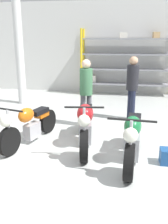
# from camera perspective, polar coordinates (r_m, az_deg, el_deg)

# --- Properties ---
(ground_plane) EXTENTS (30.00, 30.00, 0.00)m
(ground_plane) POSITION_cam_1_polar(r_m,az_deg,el_deg) (5.12, -0.72, -8.81)
(ground_plane) COLOR silver
(back_wall) EXTENTS (30.00, 0.08, 3.60)m
(back_wall) POSITION_cam_1_polar(r_m,az_deg,el_deg) (10.41, 4.89, 14.32)
(back_wall) COLOR silver
(back_wall) RESTS_ON ground_plane
(shelving_rack) EXTENTS (3.65, 0.63, 2.55)m
(shelving_rack) POSITION_cam_1_polar(r_m,az_deg,el_deg) (10.04, 9.71, 11.37)
(shelving_rack) COLOR yellow
(shelving_rack) RESTS_ON ground_plane
(support_pillar) EXTENTS (0.28, 0.28, 3.60)m
(support_pillar) POSITION_cam_1_polar(r_m,az_deg,el_deg) (8.78, -14.59, 13.47)
(support_pillar) COLOR silver
(support_pillar) RESTS_ON ground_plane
(motorcycle_orange) EXTENTS (0.80, 1.88, 0.93)m
(motorcycle_orange) POSITION_cam_1_polar(r_m,az_deg,el_deg) (5.43, -12.45, -2.75)
(motorcycle_orange) COLOR black
(motorcycle_orange) RESTS_ON ground_plane
(motorcycle_red) EXTENTS (0.70, 2.12, 1.04)m
(motorcycle_red) POSITION_cam_1_polar(r_m,az_deg,el_deg) (5.21, 0.30, -2.83)
(motorcycle_red) COLOR black
(motorcycle_red) RESTS_ON ground_plane
(motorcycle_green) EXTENTS (0.75, 1.99, 1.01)m
(motorcycle_green) POSITION_cam_1_polar(r_m,az_deg,el_deg) (4.64, 10.97, -6.00)
(motorcycle_green) COLOR black
(motorcycle_green) RESTS_ON ground_plane
(person_browsing) EXTENTS (0.42, 0.42, 1.74)m
(person_browsing) POSITION_cam_1_polar(r_m,az_deg,el_deg) (6.87, 11.00, 6.48)
(person_browsing) COLOR #1E2338
(person_browsing) RESTS_ON ground_plane
(person_near_rack) EXTENTS (0.45, 0.45, 1.70)m
(person_near_rack) POSITION_cam_1_polar(r_m,az_deg,el_deg) (6.26, 0.48, 5.59)
(person_near_rack) COLOR #595960
(person_near_rack) RESTS_ON ground_plane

